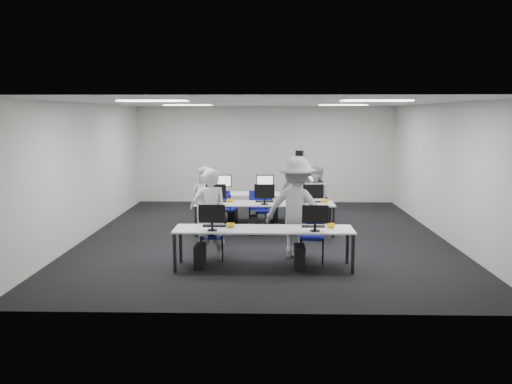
{
  "coord_description": "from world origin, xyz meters",
  "views": [
    {
      "loc": [
        0.06,
        -11.1,
        2.74
      ],
      "look_at": [
        -0.19,
        0.1,
        1.0
      ],
      "focal_mm": 35.0,
      "sensor_mm": 36.0,
      "label": 1
    }
  ],
  "objects_px": {
    "chair_0": "(212,244)",
    "chair_4": "(308,218)",
    "desk_mid": "(264,205)",
    "chair_6": "(258,214)",
    "student_0": "(210,215)",
    "student_2": "(205,197)",
    "chair_7": "(315,215)",
    "chair_3": "(264,218)",
    "student_1": "(315,197)",
    "student_3": "(299,194)",
    "chair_5": "(227,215)",
    "photographer": "(297,208)",
    "chair_1": "(312,246)",
    "desk_front": "(264,231)",
    "chair_2": "(221,217)"
  },
  "relations": [
    {
      "from": "chair_2",
      "to": "chair_4",
      "type": "bearing_deg",
      "value": -2.15
    },
    {
      "from": "chair_7",
      "to": "student_3",
      "type": "height_order",
      "value": "student_3"
    },
    {
      "from": "student_3",
      "to": "desk_mid",
      "type": "bearing_deg",
      "value": -136.28
    },
    {
      "from": "student_2",
      "to": "chair_1",
      "type": "bearing_deg",
      "value": -54.02
    },
    {
      "from": "chair_1",
      "to": "student_3",
      "type": "bearing_deg",
      "value": 98.51
    },
    {
      "from": "student_1",
      "to": "chair_0",
      "type": "bearing_deg",
      "value": 60.21
    },
    {
      "from": "photographer",
      "to": "student_3",
      "type": "bearing_deg",
      "value": -77.18
    },
    {
      "from": "chair_4",
      "to": "student_1",
      "type": "xyz_separation_m",
      "value": [
        0.16,
        0.0,
        0.5
      ]
    },
    {
      "from": "chair_4",
      "to": "desk_front",
      "type": "bearing_deg",
      "value": -113.53
    },
    {
      "from": "chair_7",
      "to": "student_2",
      "type": "relative_size",
      "value": 0.59
    },
    {
      "from": "student_2",
      "to": "photographer",
      "type": "height_order",
      "value": "photographer"
    },
    {
      "from": "chair_3",
      "to": "photographer",
      "type": "relative_size",
      "value": 0.44
    },
    {
      "from": "chair_3",
      "to": "chair_6",
      "type": "height_order",
      "value": "chair_6"
    },
    {
      "from": "desk_mid",
      "to": "student_2",
      "type": "height_order",
      "value": "student_2"
    },
    {
      "from": "chair_4",
      "to": "chair_7",
      "type": "distance_m",
      "value": 0.41
    },
    {
      "from": "photographer",
      "to": "chair_5",
      "type": "bearing_deg",
      "value": -43.16
    },
    {
      "from": "chair_0",
      "to": "student_0",
      "type": "height_order",
      "value": "student_0"
    },
    {
      "from": "chair_7",
      "to": "desk_mid",
      "type": "bearing_deg",
      "value": -133.0
    },
    {
      "from": "chair_2",
      "to": "chair_7",
      "type": "height_order",
      "value": "same"
    },
    {
      "from": "desk_mid",
      "to": "student_0",
      "type": "relative_size",
      "value": 1.82
    },
    {
      "from": "student_2",
      "to": "student_3",
      "type": "bearing_deg",
      "value": -0.43
    },
    {
      "from": "chair_7",
      "to": "student_3",
      "type": "relative_size",
      "value": 0.55
    },
    {
      "from": "desk_front",
      "to": "chair_1",
      "type": "relative_size",
      "value": 3.51
    },
    {
      "from": "chair_1",
      "to": "chair_6",
      "type": "bearing_deg",
      "value": 116.94
    },
    {
      "from": "chair_5",
      "to": "chair_6",
      "type": "height_order",
      "value": "chair_6"
    },
    {
      "from": "chair_7",
      "to": "student_0",
      "type": "distance_m",
      "value": 3.76
    },
    {
      "from": "chair_0",
      "to": "photographer",
      "type": "relative_size",
      "value": 0.46
    },
    {
      "from": "chair_0",
      "to": "student_1",
      "type": "height_order",
      "value": "student_1"
    },
    {
      "from": "chair_0",
      "to": "desk_mid",
      "type": "bearing_deg",
      "value": 58.7
    },
    {
      "from": "chair_2",
      "to": "student_0",
      "type": "xyz_separation_m",
      "value": [
        0.05,
        -2.7,
        0.6
      ]
    },
    {
      "from": "student_2",
      "to": "chair_6",
      "type": "bearing_deg",
      "value": 4.4
    },
    {
      "from": "desk_mid",
      "to": "chair_1",
      "type": "relative_size",
      "value": 3.51
    },
    {
      "from": "student_1",
      "to": "student_3",
      "type": "distance_m",
      "value": 0.52
    },
    {
      "from": "chair_0",
      "to": "chair_5",
      "type": "bearing_deg",
      "value": 83.77
    },
    {
      "from": "desk_mid",
      "to": "chair_5",
      "type": "xyz_separation_m",
      "value": [
        -0.94,
        0.86,
        -0.42
      ]
    },
    {
      "from": "chair_7",
      "to": "student_2",
      "type": "bearing_deg",
      "value": -162.77
    },
    {
      "from": "student_0",
      "to": "photographer",
      "type": "xyz_separation_m",
      "value": [
        1.64,
        0.23,
        0.1
      ]
    },
    {
      "from": "photographer",
      "to": "chair_2",
      "type": "bearing_deg",
      "value": -38.55
    },
    {
      "from": "desk_front",
      "to": "chair_5",
      "type": "distance_m",
      "value": 3.61
    },
    {
      "from": "chair_7",
      "to": "chair_5",
      "type": "bearing_deg",
      "value": -167.27
    },
    {
      "from": "student_0",
      "to": "student_2",
      "type": "xyz_separation_m",
      "value": [
        -0.43,
        2.78,
        -0.12
      ]
    },
    {
      "from": "desk_mid",
      "to": "chair_1",
      "type": "xyz_separation_m",
      "value": [
        0.92,
        -2.12,
        -0.39
      ]
    },
    {
      "from": "chair_4",
      "to": "student_1",
      "type": "distance_m",
      "value": 0.53
    },
    {
      "from": "chair_0",
      "to": "chair_4",
      "type": "distance_m",
      "value": 3.22
    },
    {
      "from": "desk_mid",
      "to": "chair_6",
      "type": "bearing_deg",
      "value": 101.28
    },
    {
      "from": "chair_2",
      "to": "chair_0",
      "type": "bearing_deg",
      "value": -87.44
    },
    {
      "from": "desk_mid",
      "to": "chair_2",
      "type": "xyz_separation_m",
      "value": [
        -1.06,
        0.57,
        -0.4
      ]
    },
    {
      "from": "chair_6",
      "to": "student_1",
      "type": "xyz_separation_m",
      "value": [
        1.38,
        -0.39,
        0.5
      ]
    },
    {
      "from": "desk_front",
      "to": "chair_0",
      "type": "bearing_deg",
      "value": 150.34
    },
    {
      "from": "chair_4",
      "to": "chair_6",
      "type": "relative_size",
      "value": 0.98
    }
  ]
}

